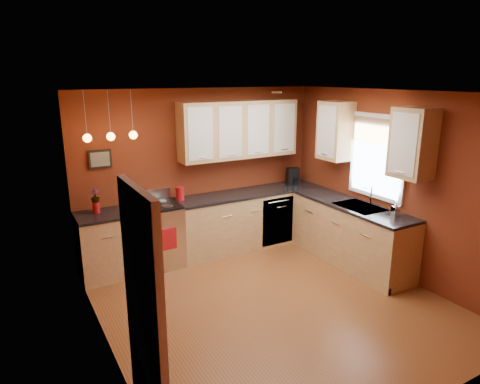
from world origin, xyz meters
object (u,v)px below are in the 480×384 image
gas_range (154,236)px  coffee_maker (293,177)px  sink (360,208)px  soap_pump (396,209)px  red_canister (180,194)px

gas_range → coffee_maker: bearing=1.0°
sink → soap_pump: (0.11, -0.55, 0.12)m
coffee_maker → sink: bearing=-71.2°
gas_range → red_canister: red_canister is taller
sink → soap_pump: sink is taller
soap_pump → red_canister: bearing=136.4°
coffee_maker → soap_pump: coffee_maker is taller
gas_range → sink: 3.05m
red_canister → soap_pump: bearing=-43.6°
gas_range → soap_pump: size_ratio=5.59×
gas_range → sink: (2.62, -1.50, 0.43)m
coffee_maker → red_canister: bearing=-165.4°
sink → soap_pump: size_ratio=3.52×
sink → red_canister: bearing=143.4°
gas_range → coffee_maker: coffee_maker is taller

